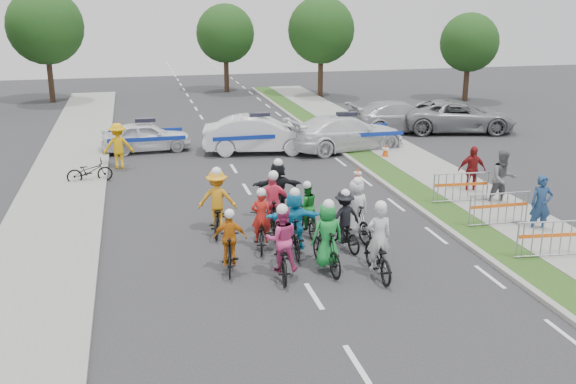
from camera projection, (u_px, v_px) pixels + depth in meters
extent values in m
plane|color=#28282B|center=(314.00, 296.00, 15.09)|extent=(90.00, 90.00, 0.00)
cube|color=gray|center=(422.00, 211.00, 20.88)|extent=(0.20, 60.00, 0.12)
cube|color=#223F14|center=(442.00, 210.00, 21.03)|extent=(1.20, 60.00, 0.11)
cube|color=gray|center=(491.00, 205.00, 21.44)|extent=(2.40, 60.00, 0.13)
cube|color=gray|center=(47.00, 242.00, 18.25)|extent=(3.00, 60.00, 0.13)
imported|color=black|center=(377.00, 256.00, 16.11)|extent=(0.79, 2.00, 1.03)
imported|color=silver|center=(379.00, 237.00, 15.91)|extent=(0.65, 0.44, 1.72)
sphere|color=white|center=(381.00, 206.00, 15.62)|extent=(0.30, 0.30, 0.30)
imported|color=black|center=(327.00, 250.00, 16.37)|extent=(0.69, 1.90, 1.12)
imported|color=#1A9338|center=(327.00, 234.00, 16.19)|extent=(0.86, 0.61, 1.68)
sphere|color=white|center=(329.00, 205.00, 15.91)|extent=(0.29, 0.29, 0.29)
imported|color=black|center=(281.00, 257.00, 16.07)|extent=(0.90, 1.97, 1.00)
imported|color=#CC387A|center=(282.00, 239.00, 15.87)|extent=(0.88, 0.73, 1.66)
sphere|color=white|center=(282.00, 210.00, 15.59)|extent=(0.29, 0.29, 0.29)
imported|color=black|center=(230.00, 253.00, 16.38)|extent=(0.73, 1.68, 0.97)
imported|color=orange|center=(230.00, 238.00, 16.21)|extent=(0.91, 0.50, 1.46)
sphere|color=white|center=(229.00, 214.00, 15.97)|extent=(0.25, 0.25, 0.25)
imported|color=black|center=(343.00, 232.00, 17.89)|extent=(0.93, 1.80, 0.90)
imported|color=black|center=(344.00, 217.00, 17.71)|extent=(1.06, 0.74, 1.50)
sphere|color=white|center=(345.00, 194.00, 17.46)|extent=(0.26, 0.26, 0.26)
imported|color=black|center=(294.00, 235.00, 17.46)|extent=(0.65, 1.85, 1.09)
imported|color=#1B98CE|center=(294.00, 220.00, 17.28)|extent=(1.55, 0.60, 1.64)
sphere|color=white|center=(295.00, 193.00, 17.00)|extent=(0.28, 0.28, 0.28)
imported|color=black|center=(261.00, 232.00, 17.89)|extent=(0.93, 1.83, 0.92)
imported|color=red|center=(261.00, 216.00, 17.71)|extent=(0.62, 0.47, 1.52)
sphere|color=white|center=(261.00, 193.00, 17.45)|extent=(0.26, 0.26, 0.26)
imported|color=black|center=(355.00, 221.00, 18.53)|extent=(0.83, 1.86, 1.08)
imported|color=silver|center=(356.00, 207.00, 18.35)|extent=(0.87, 0.65, 1.62)
sphere|color=white|center=(358.00, 182.00, 18.08)|extent=(0.28, 0.28, 0.28)
imported|color=black|center=(306.00, 220.00, 18.93)|extent=(0.70, 1.67, 0.86)
imported|color=#167A23|center=(306.00, 206.00, 18.75)|extent=(0.73, 0.59, 1.43)
sphere|color=white|center=(307.00, 185.00, 18.52)|extent=(0.25, 0.25, 0.25)
imported|color=black|center=(273.00, 216.00, 18.84)|extent=(0.75, 1.94, 1.14)
imported|color=#FF466E|center=(273.00, 202.00, 18.66)|extent=(1.04, 0.53, 1.71)
sphere|color=white|center=(273.00, 175.00, 18.37)|extent=(0.30, 0.30, 0.30)
imported|color=black|center=(218.00, 215.00, 19.06)|extent=(1.09, 2.10, 1.05)
imported|color=orange|center=(217.00, 199.00, 18.86)|extent=(1.24, 0.87, 1.75)
sphere|color=white|center=(216.00, 172.00, 18.57)|extent=(0.30, 0.30, 0.30)
imported|color=black|center=(278.00, 201.00, 20.28)|extent=(0.68, 1.91, 1.13)
imported|color=black|center=(278.00, 187.00, 20.10)|extent=(1.60, 0.63, 1.69)
sphere|color=white|center=(278.00, 163.00, 19.82)|extent=(0.29, 0.29, 0.29)
imported|color=silver|center=(146.00, 136.00, 29.05)|extent=(4.06, 1.83, 1.35)
imported|color=silver|center=(260.00, 134.00, 28.74)|extent=(5.25, 2.58, 1.65)
imported|color=silver|center=(346.00, 133.00, 29.20)|extent=(5.81, 3.13, 1.60)
imported|color=#A2A2A6|center=(399.00, 117.00, 33.21)|extent=(5.52, 2.38, 1.58)
imported|color=gray|center=(458.00, 116.00, 33.19)|extent=(6.34, 4.00, 1.63)
imported|color=navy|center=(541.00, 204.00, 18.95)|extent=(0.73, 0.57, 1.75)
imported|color=#545459|center=(503.00, 178.00, 21.30)|extent=(0.99, 0.80, 1.93)
imported|color=maroon|center=(472.00, 170.00, 22.67)|extent=(1.06, 0.55, 1.74)
imported|color=#E2A30B|center=(118.00, 146.00, 26.06)|extent=(1.23, 0.74, 1.87)
cube|color=#F24C0C|center=(357.00, 184.00, 24.02)|extent=(0.40, 0.40, 0.03)
cone|color=#F24C0C|center=(358.00, 176.00, 23.92)|extent=(0.36, 0.36, 0.70)
cylinder|color=silver|center=(358.00, 173.00, 23.89)|extent=(0.29, 0.29, 0.08)
cube|color=#F24C0C|center=(385.00, 159.00, 27.79)|extent=(0.40, 0.40, 0.03)
cone|color=#F24C0C|center=(385.00, 151.00, 27.69)|extent=(0.36, 0.36, 0.70)
cylinder|color=silver|center=(386.00, 149.00, 27.66)|extent=(0.29, 0.29, 0.08)
imported|color=black|center=(90.00, 171.00, 24.19)|extent=(1.75, 0.83, 0.88)
cylinder|color=#382619|center=(320.00, 73.00, 44.53)|extent=(0.36, 0.36, 3.25)
sphere|color=#113711|center=(321.00, 30.00, 43.67)|extent=(4.55, 4.55, 4.55)
cylinder|color=#382619|center=(466.00, 80.00, 42.92)|extent=(0.36, 0.36, 2.75)
sphere|color=#113711|center=(469.00, 42.00, 42.19)|extent=(3.85, 3.85, 3.85)
cylinder|color=#382619|center=(50.00, 76.00, 42.28)|extent=(0.36, 0.36, 3.50)
sphere|color=#113711|center=(45.00, 26.00, 41.35)|extent=(4.90, 4.90, 4.90)
cylinder|color=#382619|center=(226.00, 71.00, 46.92)|extent=(0.36, 0.36, 3.00)
sphere|color=#113711|center=(225.00, 33.00, 46.13)|extent=(4.20, 4.20, 4.20)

